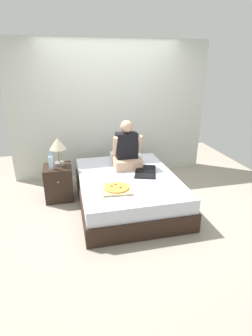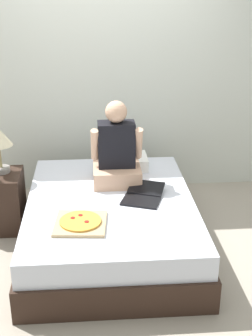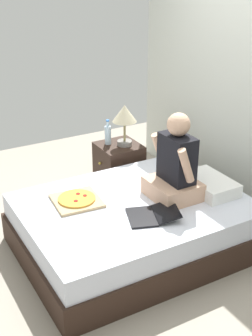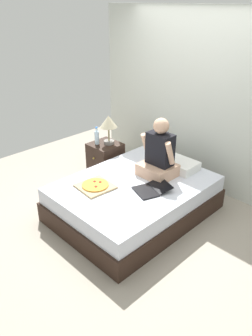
# 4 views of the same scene
# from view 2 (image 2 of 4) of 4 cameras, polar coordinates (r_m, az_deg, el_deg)

# --- Properties ---
(ground_plane) EXTENTS (5.74, 5.74, 0.00)m
(ground_plane) POSITION_cam_2_polar(r_m,az_deg,el_deg) (4.34, -1.83, -9.44)
(ground_plane) COLOR #9E9384
(wall_back) EXTENTS (3.74, 0.12, 2.50)m
(wall_back) POSITION_cam_2_polar(r_m,az_deg,el_deg) (5.14, -2.71, 10.81)
(wall_back) COLOR silver
(wall_back) RESTS_ON ground
(bed) EXTENTS (1.49, 1.99, 0.48)m
(bed) POSITION_cam_2_polar(r_m,az_deg,el_deg) (4.22, -1.87, -6.74)
(bed) COLOR black
(bed) RESTS_ON ground
(nightstand_left) EXTENTS (0.44, 0.47, 0.56)m
(nightstand_left) POSITION_cam_2_polar(r_m,az_deg,el_deg) (4.66, -15.14, -3.92)
(nightstand_left) COLOR black
(nightstand_left) RESTS_ON ground
(pillow) EXTENTS (0.52, 0.34, 0.12)m
(pillow) POSITION_cam_2_polar(r_m,az_deg,el_deg) (4.74, -0.59, 0.76)
(pillow) COLOR white
(pillow) RESTS_ON bed
(person_seated) EXTENTS (0.47, 0.40, 0.78)m
(person_seated) POSITION_cam_2_polar(r_m,az_deg,el_deg) (4.33, -1.15, 1.81)
(person_seated) COLOR tan
(person_seated) RESTS_ON bed
(laptop) EXTENTS (0.44, 0.50, 0.07)m
(laptop) POSITION_cam_2_polar(r_m,az_deg,el_deg) (4.11, 2.03, -3.51)
(laptop) COLOR black
(laptop) RESTS_ON bed
(pizza_box) EXTENTS (0.43, 0.43, 0.05)m
(pizza_box) POSITION_cam_2_polar(r_m,az_deg,el_deg) (3.72, -5.58, -6.65)
(pizza_box) COLOR tan
(pizza_box) RESTS_ON bed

